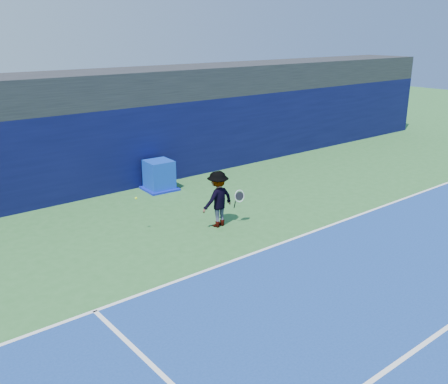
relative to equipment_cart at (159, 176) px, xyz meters
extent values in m
plane|color=#2F6A30|center=(-0.57, -9.33, -0.50)|extent=(80.00, 80.00, 0.00)
cube|color=white|center=(-0.57, -6.33, -0.49)|extent=(24.00, 0.10, 0.01)
cube|color=white|center=(-0.57, -11.33, -0.49)|extent=(24.00, 0.10, 0.01)
cube|color=black|center=(-0.57, 2.17, 3.10)|extent=(36.00, 3.00, 1.20)
cube|color=#0A0C37|center=(-0.57, 1.17, 1.00)|extent=(36.00, 1.00, 3.00)
cube|color=#0C34B5|center=(0.00, 0.00, 0.05)|extent=(0.98, 0.98, 1.10)
cube|color=#0C17A9|center=(0.00, 0.00, -0.47)|extent=(1.23, 1.23, 0.07)
imported|color=silver|center=(-0.56, -4.19, 0.35)|extent=(1.16, 0.73, 1.71)
cylinder|color=black|center=(-0.11, -4.44, 0.15)|extent=(0.08, 0.15, 0.27)
torus|color=silver|center=(0.03, -4.49, 0.40)|extent=(0.31, 0.18, 0.31)
cylinder|color=black|center=(0.03, -4.49, 0.40)|extent=(0.26, 0.14, 0.26)
sphere|color=#BFF01A|center=(-2.73, -3.18, 0.57)|extent=(0.07, 0.07, 0.07)
camera|label=1|loc=(-9.25, -15.20, 5.14)|focal=40.00mm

